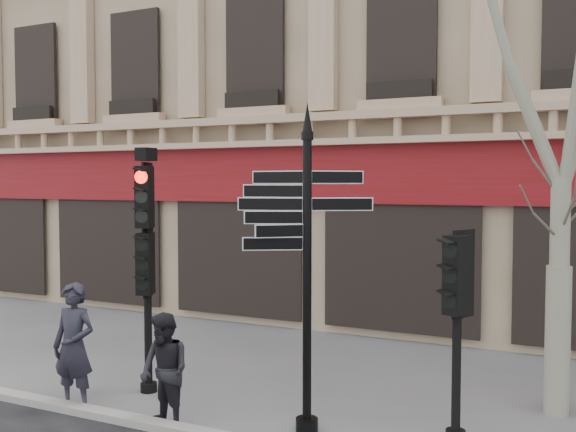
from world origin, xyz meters
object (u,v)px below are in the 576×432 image
plane_tree (565,5)px  pedestrian_a (74,347)px  fingerpost (307,212)px  traffic_signal_secondary (457,298)px  traffic_signal_main (147,239)px  pedestrian_b (164,371)px

plane_tree → pedestrian_a: plane_tree is taller
fingerpost → traffic_signal_secondary: (1.90, 0.58, -1.11)m
traffic_signal_secondary → traffic_signal_main: bearing=-155.7°
plane_tree → pedestrian_b: bearing=-148.6°
pedestrian_a → plane_tree: bearing=19.1°
fingerpost → plane_tree: 4.77m
pedestrian_a → traffic_signal_main: bearing=62.4°
plane_tree → pedestrian_a: 8.74m
traffic_signal_main → pedestrian_b: size_ratio=2.47×
plane_tree → pedestrian_b: (-4.87, -2.97, -5.14)m
traffic_signal_main → plane_tree: (6.05, 1.81, 3.44)m
traffic_signal_main → pedestrian_b: 2.37m
fingerpost → traffic_signal_main: (-3.00, 0.39, -0.51)m
traffic_signal_main → plane_tree: 7.20m
traffic_signal_main → plane_tree: bearing=-2.9°
fingerpost → pedestrian_b: (-1.82, -0.77, -2.21)m
traffic_signal_secondary → pedestrian_a: size_ratio=1.42×
traffic_signal_secondary → plane_tree: size_ratio=0.32×
fingerpost → traffic_signal_main: size_ratio=1.13×
traffic_signal_main → traffic_signal_secondary: 4.94m
traffic_signal_main → pedestrian_b: traffic_signal_main is taller
fingerpost → pedestrian_a: fingerpost is taller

